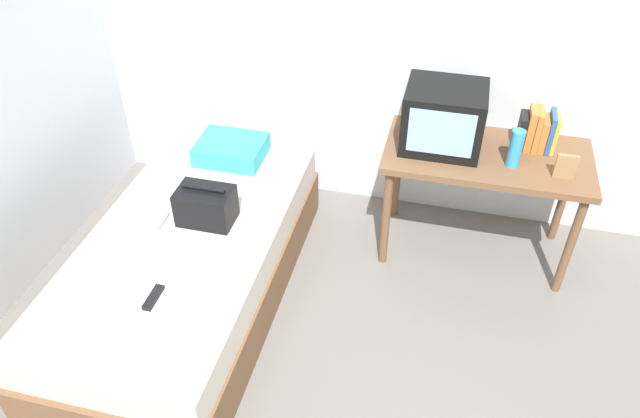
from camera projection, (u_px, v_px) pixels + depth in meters
name	position (u px, v px, depth m)	size (l,w,h in m)	color
wall_back	(405.00, 17.00, 3.50)	(5.20, 0.10, 2.60)	silver
bed	(189.00, 268.00, 3.38)	(1.00, 2.00, 0.50)	brown
desk	(485.00, 167.00, 3.47)	(1.16, 0.60, 0.73)	brown
tv	(444.00, 117.00, 3.37)	(0.44, 0.39, 0.36)	black
water_bottle	(515.00, 148.00, 3.25)	(0.07, 0.07, 0.22)	#3399DB
book_row	(538.00, 131.00, 3.39)	(0.21, 0.16, 0.24)	black
picture_frame	(566.00, 167.00, 3.19)	(0.11, 0.02, 0.14)	#9E754C
pillow	(231.00, 150.00, 3.76)	(0.41, 0.33, 0.12)	#33A8B7
handbag	(206.00, 206.00, 3.25)	(0.30, 0.20, 0.22)	black
magazine	(132.00, 268.00, 3.02)	(0.21, 0.29, 0.01)	white
remote_dark	(153.00, 297.00, 2.85)	(0.04, 0.16, 0.02)	black
remote_silver	(160.00, 221.00, 3.29)	(0.04, 0.14, 0.02)	#B7B7BC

